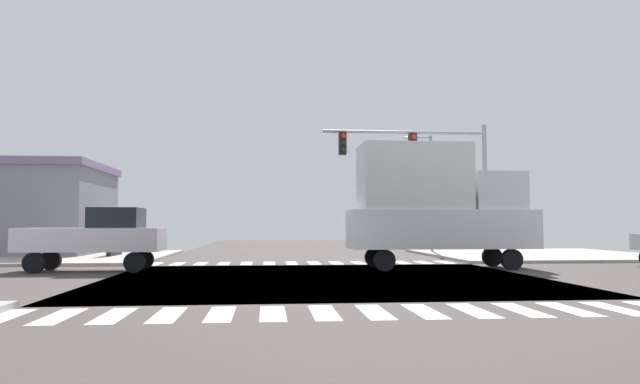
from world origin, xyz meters
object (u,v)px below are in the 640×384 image
object	(u,v)px
traffic_signal_mast	(421,159)
pickup_trailing_1	(97,236)
street_lamp	(427,182)
bank_building	(0,209)
box_truck_leading_1	(435,203)

from	to	relation	value
traffic_signal_mast	pickup_trailing_1	xyz separation A→B (m)	(-13.24, -3.33, -3.40)
street_lamp	bank_building	world-z (taller)	street_lamp
traffic_signal_mast	box_truck_leading_1	world-z (taller)	traffic_signal_mast
traffic_signal_mast	bank_building	size ratio (longest dim) A/B	0.60
traffic_signal_mast	street_lamp	size ratio (longest dim) A/B	1.07
traffic_signal_mast	street_lamp	bearing A→B (deg)	72.61
street_lamp	pickup_trailing_1	size ratio (longest dim) A/B	1.39
bank_building	street_lamp	bearing A→B (deg)	0.93
traffic_signal_mast	bank_building	xyz separation A→B (m)	(-21.67, 7.90, -2.13)
street_lamp	traffic_signal_mast	bearing A→B (deg)	-107.39
traffic_signal_mast	pickup_trailing_1	bearing A→B (deg)	-165.89
traffic_signal_mast	street_lamp	world-z (taller)	street_lamp
bank_building	box_truck_leading_1	bearing A→B (deg)	-27.82
traffic_signal_mast	pickup_trailing_1	distance (m)	14.07
street_lamp	box_truck_leading_1	world-z (taller)	street_lamp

